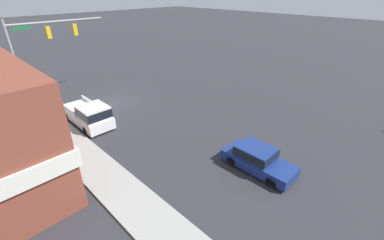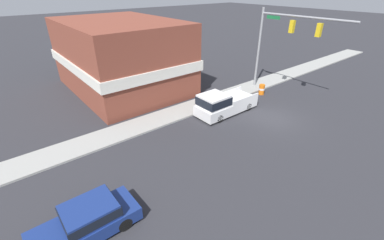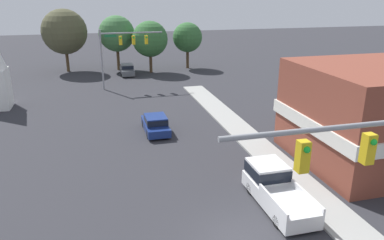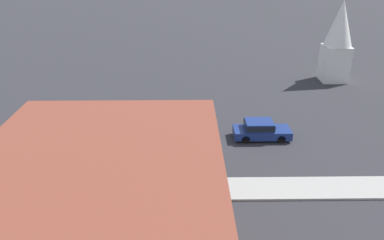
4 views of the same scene
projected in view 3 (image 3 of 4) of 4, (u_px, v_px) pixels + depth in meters
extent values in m
plane|color=#2D2D33|center=(237.00, 239.00, 18.18)|extent=(200.00, 200.00, 0.00)
cube|color=#9E9E99|center=(339.00, 220.00, 19.53)|extent=(2.40, 60.00, 0.14)
cylinder|color=gray|center=(345.00, 127.00, 11.87)|extent=(8.47, 0.18, 0.18)
cube|color=gold|center=(368.00, 149.00, 12.40)|extent=(0.36, 0.36, 1.05)
sphere|color=green|center=(374.00, 142.00, 12.11)|extent=(0.22, 0.22, 0.22)
cube|color=gold|center=(303.00, 156.00, 11.81)|extent=(0.36, 0.36, 1.05)
sphere|color=green|center=(307.00, 150.00, 11.53)|extent=(0.22, 0.22, 0.22)
cylinder|color=gray|center=(102.00, 60.00, 44.71)|extent=(0.22, 0.22, 7.24)
cylinder|color=gray|center=(131.00, 33.00, 44.59)|extent=(7.38, 0.18, 0.18)
cube|color=gold|center=(121.00, 40.00, 44.55)|extent=(0.36, 0.36, 1.05)
sphere|color=green|center=(120.00, 38.00, 44.26)|extent=(0.22, 0.22, 0.22)
cube|color=gold|center=(134.00, 40.00, 44.92)|extent=(0.36, 0.36, 1.05)
sphere|color=green|center=(134.00, 38.00, 44.63)|extent=(0.22, 0.22, 0.22)
cube|color=gold|center=(146.00, 40.00, 45.29)|extent=(0.36, 0.36, 1.05)
sphere|color=green|center=(146.00, 37.00, 45.00)|extent=(0.22, 0.22, 0.22)
cube|color=#196B38|center=(110.00, 36.00, 44.08)|extent=(1.40, 0.04, 0.30)
cylinder|color=black|center=(144.00, 124.00, 33.07)|extent=(0.22, 0.66, 0.66)
cylinder|color=black|center=(162.00, 122.00, 33.47)|extent=(0.22, 0.66, 0.66)
cylinder|color=black|center=(148.00, 135.00, 30.52)|extent=(0.22, 0.66, 0.66)
cylinder|color=black|center=(168.00, 133.00, 30.92)|extent=(0.22, 0.66, 0.66)
cube|color=navy|center=(155.00, 126.00, 31.94)|extent=(1.88, 4.49, 0.66)
cube|color=navy|center=(156.00, 120.00, 31.48)|extent=(1.73, 2.16, 0.66)
cube|color=black|center=(156.00, 120.00, 31.48)|extent=(1.74, 2.24, 0.46)
cylinder|color=black|center=(121.00, 71.00, 55.15)|extent=(0.22, 0.66, 0.66)
cylinder|color=black|center=(132.00, 70.00, 55.52)|extent=(0.22, 0.66, 0.66)
cylinder|color=black|center=(123.00, 75.00, 52.51)|extent=(0.22, 0.66, 0.66)
cylinder|color=black|center=(134.00, 74.00, 52.89)|extent=(0.22, 0.66, 0.66)
cube|color=#51565B|center=(127.00, 71.00, 53.94)|extent=(1.78, 4.65, 0.75)
cube|color=#51565B|center=(127.00, 66.00, 53.46)|extent=(1.63, 2.23, 0.66)
cube|color=black|center=(127.00, 66.00, 53.46)|extent=(1.65, 2.32, 0.46)
cylinder|color=black|center=(250.00, 188.00, 22.17)|extent=(0.22, 0.66, 0.66)
cylinder|color=black|center=(279.00, 184.00, 22.62)|extent=(0.22, 0.66, 0.66)
cylinder|color=black|center=(277.00, 221.00, 18.99)|extent=(0.22, 0.66, 0.66)
cylinder|color=black|center=(310.00, 216.00, 19.44)|extent=(0.22, 0.66, 0.66)
cube|color=white|center=(278.00, 197.00, 20.72)|extent=(2.09, 5.61, 0.85)
cube|color=white|center=(267.00, 170.00, 21.84)|extent=(1.98, 2.13, 0.94)
cube|color=black|center=(267.00, 170.00, 21.84)|extent=(2.00, 2.22, 0.66)
cube|color=white|center=(273.00, 201.00, 19.18)|extent=(0.12, 3.18, 0.35)
cube|color=white|center=(307.00, 196.00, 19.65)|extent=(0.12, 3.18, 0.35)
cylinder|color=#4C3823|center=(68.00, 62.00, 55.85)|extent=(0.44, 0.44, 2.94)
sphere|color=#4C4C33|center=(64.00, 32.00, 54.42)|extent=(6.52, 6.52, 6.52)
cylinder|color=#4C3823|center=(118.00, 60.00, 56.97)|extent=(0.44, 0.44, 3.07)
sphere|color=#3D703D|center=(117.00, 34.00, 55.69)|extent=(5.32, 5.32, 5.32)
cylinder|color=#4C3823|center=(151.00, 64.00, 55.28)|extent=(0.44, 0.44, 2.58)
sphere|color=#336633|center=(150.00, 39.00, 54.10)|extent=(5.16, 5.16, 5.16)
cylinder|color=#4C3823|center=(188.00, 59.00, 58.43)|extent=(0.44, 0.44, 2.72)
sphere|color=#336633|center=(187.00, 37.00, 57.33)|extent=(4.51, 4.51, 4.51)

